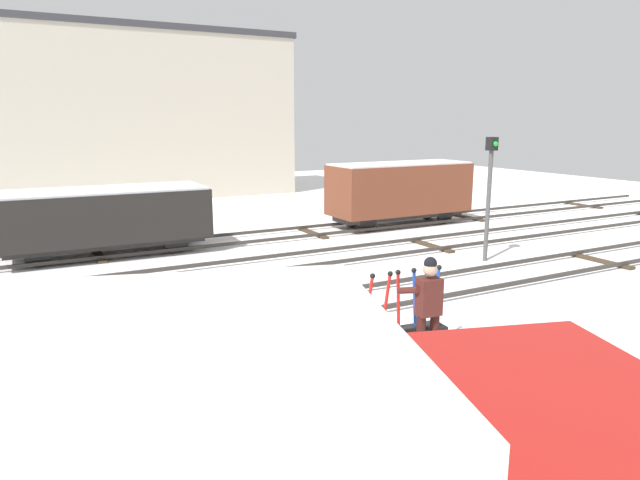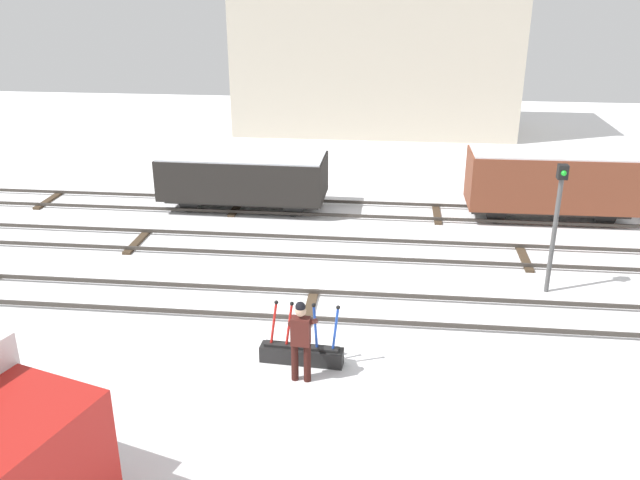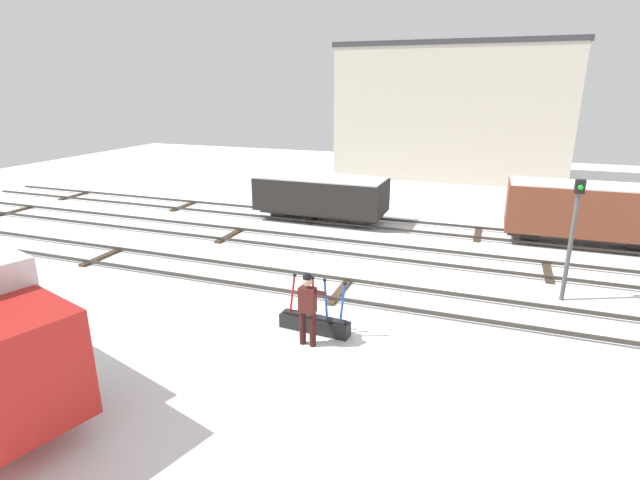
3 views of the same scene
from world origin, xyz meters
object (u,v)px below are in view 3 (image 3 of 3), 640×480
rail_worker (308,304)px  freight_car_far_end (584,211)px  freight_car_mid_siding (321,195)px  signal_post (573,228)px  switch_lever_frame (315,322)px

rail_worker → freight_car_far_end: (6.99, 10.43, 0.33)m
freight_car_far_end → freight_car_mid_siding: (-10.43, 0.00, -0.19)m
freight_car_far_end → signal_post: bearing=-101.8°
switch_lever_frame → rail_worker: rail_worker is taller
switch_lever_frame → rail_worker: 1.00m
signal_post → freight_car_mid_siding: 10.95m
rail_worker → switch_lever_frame: bearing=101.2°
switch_lever_frame → freight_car_mid_siding: (-3.36, 9.79, 0.91)m
rail_worker → signal_post: 7.63m
rail_worker → signal_post: (5.87, 4.75, 1.12)m
switch_lever_frame → freight_car_mid_siding: 10.39m
signal_post → freight_car_far_end: size_ratio=0.63×
rail_worker → freight_car_mid_siding: size_ratio=0.31×
freight_car_far_end → switch_lever_frame: bearing=-126.5°
switch_lever_frame → signal_post: (5.95, 4.11, 1.89)m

